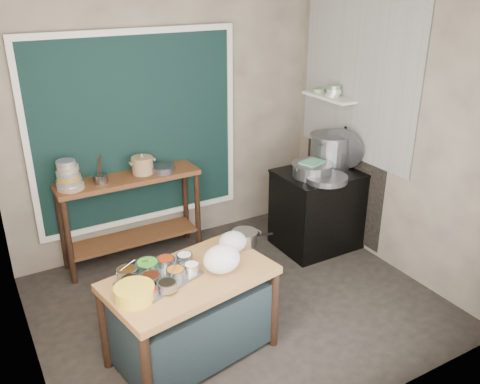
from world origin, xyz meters
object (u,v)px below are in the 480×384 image
steamer (312,170)px  yellow_basin (135,293)px  prep_table (192,316)px  stock_pot (331,151)px  back_counter (132,218)px  ceramic_crock (143,166)px  stove_block (319,210)px  utensil_cup (101,179)px  condiment_tray (159,279)px  saucepan (245,238)px

steamer → yellow_basin: bearing=-156.1°
prep_table → yellow_basin: size_ratio=4.45×
stock_pot → steamer: 0.38m
back_counter → steamer: steamer is taller
steamer → ceramic_crock: bearing=153.6°
back_counter → stove_block: 2.04m
yellow_basin → stock_pot: stock_pot is taller
utensil_cup → ceramic_crock: (0.44, 0.04, 0.04)m
stove_block → condiment_tray: 2.43m
back_counter → ceramic_crock: (0.16, 0.01, 0.55)m
stove_block → steamer: 0.55m
utensil_cup → saucepan: bearing=-62.0°
yellow_basin → ceramic_crock: bearing=68.1°
utensil_cup → stock_pot: bearing=-14.5°
prep_table → stock_pot: stock_pot is taller
saucepan → steamer: bearing=45.4°
prep_table → saucepan: bearing=8.6°
prep_table → condiment_tray: 0.45m
prep_table → ceramic_crock: ceramic_crock is taller
prep_table → utensil_cup: (-0.18, 1.66, 0.62)m
back_counter → utensil_cup: bearing=-173.5°
stove_block → saucepan: size_ratio=4.02×
condiment_tray → stock_pot: bearing=22.6°
stock_pot → yellow_basin: bearing=-156.5°
stove_block → ceramic_crock: 1.98m
stove_block → condiment_tray: (-2.22, -0.91, 0.34)m
saucepan → steamer: 1.44m
back_counter → utensil_cup: 0.59m
utensil_cup → steamer: (2.01, -0.74, -0.04)m
ceramic_crock → back_counter: bearing=-178.1°
back_counter → utensil_cup: utensil_cup is taller
ceramic_crock → utensil_cup: bearing=-175.2°
utensil_cup → stock_pot: stock_pot is taller
back_counter → yellow_basin: 1.90m
back_counter → saucepan: back_counter is taller
back_counter → condiment_tray: 1.70m
saucepan → steamer: size_ratio=0.51×
prep_table → yellow_basin: yellow_basin is taller
yellow_basin → utensil_cup: utensil_cup is taller
yellow_basin → ceramic_crock: (0.72, 1.80, 0.22)m
saucepan → utensil_cup: 1.67m
stove_block → ceramic_crock: ceramic_crock is taller
prep_table → stock_pot: size_ratio=2.66×
prep_table → utensil_cup: 1.78m
utensil_cup → stock_pot: 2.44m
stove_block → yellow_basin: (-2.46, -1.06, 0.38)m
condiment_tray → ceramic_crock: 1.74m
saucepan → ceramic_crock: (-0.33, 1.50, 0.22)m
stove_block → saucepan: (-1.41, -0.76, 0.39)m
condiment_tray → yellow_basin: 0.28m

